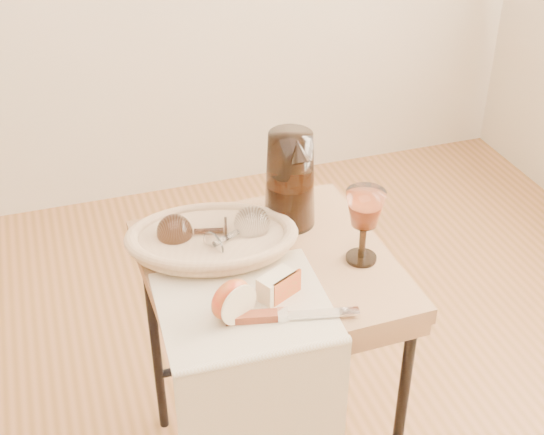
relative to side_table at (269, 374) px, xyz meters
name	(u,v)px	position (x,y,z in m)	size (l,w,h in m)	color
side_table	(269,374)	(0.00, 0.00, 0.00)	(0.50, 0.50, 0.63)	brown
tea_towel	(244,306)	(-0.09, -0.12, 0.32)	(0.32, 0.29, 0.01)	beige
bread_basket	(212,242)	(-0.10, 0.07, 0.34)	(0.31, 0.22, 0.05)	#996A45
goblet_lying_a	(197,231)	(-0.13, 0.08, 0.37)	(0.12, 0.07, 0.07)	#4C3324
goblet_lying_b	(236,233)	(-0.05, 0.05, 0.37)	(0.13, 0.08, 0.08)	white
pitcher	(290,179)	(0.09, 0.13, 0.42)	(0.15, 0.23, 0.26)	black
wine_goblet	(364,226)	(0.18, -0.05, 0.40)	(0.08, 0.08, 0.16)	white
apple_half	(231,299)	(-0.12, -0.15, 0.36)	(0.09, 0.05, 0.08)	red
apple_wedge	(276,286)	(-0.02, -0.12, 0.35)	(0.07, 0.04, 0.05)	#FCE7B9
table_knife	(287,314)	(-0.02, -0.18, 0.33)	(0.24, 0.03, 0.02)	silver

